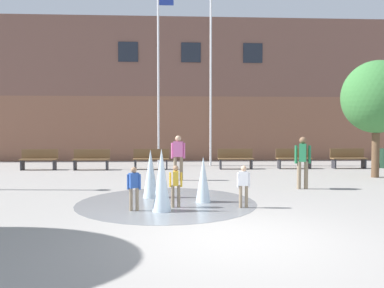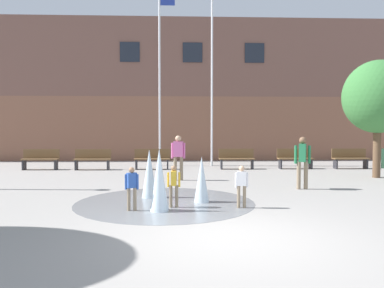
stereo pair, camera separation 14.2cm
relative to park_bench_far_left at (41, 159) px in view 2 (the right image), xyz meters
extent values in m
plane|color=gray|center=(6.96, -10.66, -0.48)|extent=(100.00, 100.00, 0.00)
cube|color=brown|center=(6.96, 7.28, 1.34)|extent=(36.00, 6.00, 3.64)
cube|color=brown|center=(6.96, 7.28, 5.39)|extent=(36.00, 6.00, 4.45)
cube|color=#1E232D|center=(3.46, 4.26, 5.61)|extent=(1.10, 0.06, 1.10)
cube|color=#1E232D|center=(6.96, 4.26, 5.61)|extent=(1.10, 0.06, 1.10)
cube|color=#1E232D|center=(10.46, 4.26, 5.61)|extent=(1.10, 0.06, 1.10)
cylinder|color=gray|center=(5.79, -7.59, -0.48)|extent=(4.45, 4.45, 0.01)
cone|color=silver|center=(5.70, -8.56, 0.22)|extent=(0.42, 0.42, 1.40)
cone|color=silver|center=(5.35, -6.92, 0.17)|extent=(0.41, 0.41, 1.29)
cone|color=silver|center=(6.71, -7.60, 0.09)|extent=(0.38, 0.38, 1.14)
cube|color=#28282D|center=(-0.70, -0.06, -0.26)|extent=(0.06, 0.40, 0.44)
cube|color=#28282D|center=(0.70, -0.06, -0.26)|extent=(0.06, 0.40, 0.44)
cube|color=brown|center=(0.00, -0.06, -0.01)|extent=(1.60, 0.44, 0.05)
cube|color=brown|center=(0.00, 0.14, 0.22)|extent=(1.60, 0.04, 0.42)
cube|color=#28282D|center=(1.63, -0.18, -0.26)|extent=(0.06, 0.40, 0.44)
cube|color=#28282D|center=(3.03, -0.18, -0.26)|extent=(0.06, 0.40, 0.44)
cube|color=brown|center=(2.33, -0.18, -0.01)|extent=(1.60, 0.44, 0.05)
cube|color=brown|center=(2.33, 0.02, 0.22)|extent=(1.60, 0.04, 0.42)
cube|color=#28282D|center=(4.26, -0.10, -0.26)|extent=(0.06, 0.40, 0.44)
cube|color=#28282D|center=(5.66, -0.10, -0.26)|extent=(0.06, 0.40, 0.44)
cube|color=brown|center=(4.96, -0.10, -0.01)|extent=(1.60, 0.44, 0.05)
cube|color=brown|center=(4.96, 0.10, 0.22)|extent=(1.60, 0.04, 0.42)
cube|color=#28282D|center=(8.09, -0.12, -0.26)|extent=(0.06, 0.40, 0.44)
cube|color=#28282D|center=(9.49, -0.12, -0.26)|extent=(0.06, 0.40, 0.44)
cube|color=brown|center=(8.79, -0.12, -0.01)|extent=(1.60, 0.44, 0.05)
cube|color=brown|center=(8.79, 0.08, 0.22)|extent=(1.60, 0.04, 0.42)
cube|color=#28282D|center=(10.78, -0.11, -0.26)|extent=(0.06, 0.40, 0.44)
cube|color=#28282D|center=(12.18, -0.11, -0.26)|extent=(0.06, 0.40, 0.44)
cube|color=brown|center=(11.48, -0.11, -0.01)|extent=(1.60, 0.44, 0.05)
cube|color=brown|center=(11.48, 0.09, 0.22)|extent=(1.60, 0.04, 0.42)
cube|color=#28282D|center=(13.30, -0.18, -0.26)|extent=(0.06, 0.40, 0.44)
cube|color=#28282D|center=(14.70, -0.18, -0.26)|extent=(0.06, 0.40, 0.44)
cube|color=brown|center=(14.00, -0.18, -0.01)|extent=(1.60, 0.44, 0.05)
cube|color=brown|center=(14.00, 0.02, 0.22)|extent=(1.60, 0.04, 0.42)
cylinder|color=#89755B|center=(6.02, -3.64, -0.06)|extent=(0.12, 0.12, 0.84)
cylinder|color=#89755B|center=(6.24, -3.64, -0.06)|extent=(0.12, 0.12, 0.84)
cube|color=pink|center=(6.13, -3.64, 0.63)|extent=(0.36, 0.24, 0.54)
sphere|color=tan|center=(6.13, -3.64, 1.01)|extent=(0.21, 0.21, 0.21)
cylinder|color=pink|center=(5.92, -3.64, 0.58)|extent=(0.08, 0.08, 0.55)
cylinder|color=pink|center=(6.34, -3.64, 0.58)|extent=(0.08, 0.08, 0.55)
cylinder|color=#89755B|center=(7.52, -8.31, -0.22)|extent=(0.07, 0.07, 0.52)
cylinder|color=#89755B|center=(7.66, -8.31, -0.22)|extent=(0.07, 0.07, 0.52)
cube|color=white|center=(7.59, -8.31, 0.21)|extent=(0.23, 0.16, 0.33)
sphere|color=tan|center=(7.59, -8.31, 0.44)|extent=(0.13, 0.13, 0.13)
cylinder|color=white|center=(7.46, -8.31, 0.17)|extent=(0.05, 0.05, 0.34)
cylinder|color=white|center=(7.72, -8.31, 0.17)|extent=(0.05, 0.05, 0.34)
cylinder|color=#89755B|center=(5.95, -8.19, -0.22)|extent=(0.07, 0.07, 0.52)
cylinder|color=#89755B|center=(6.08, -8.19, -0.22)|extent=(0.07, 0.07, 0.52)
cube|color=gold|center=(6.02, -8.19, 0.21)|extent=(0.13, 0.22, 0.33)
sphere|color=#997051|center=(6.02, -8.19, 0.44)|extent=(0.13, 0.13, 0.13)
cylinder|color=gold|center=(5.89, -8.19, 0.17)|extent=(0.05, 0.05, 0.34)
cylinder|color=gold|center=(6.15, -8.19, 0.17)|extent=(0.05, 0.05, 0.34)
cylinder|color=#89755B|center=(5.01, -8.51, -0.22)|extent=(0.07, 0.07, 0.52)
cylinder|color=#89755B|center=(5.15, -8.51, -0.22)|extent=(0.07, 0.07, 0.52)
cube|color=#284C9E|center=(5.08, -8.51, 0.21)|extent=(0.24, 0.21, 0.33)
sphere|color=#997051|center=(5.08, -8.51, 0.44)|extent=(0.13, 0.13, 0.13)
cylinder|color=#284C9E|center=(4.95, -8.51, 0.17)|extent=(0.05, 0.05, 0.34)
cylinder|color=#284C9E|center=(5.21, -8.51, 0.17)|extent=(0.05, 0.05, 0.34)
cylinder|color=#89755B|center=(9.78, -5.72, -0.06)|extent=(0.12, 0.12, 0.84)
cylinder|color=#89755B|center=(10.00, -5.72, -0.06)|extent=(0.12, 0.12, 0.84)
cube|color=#237547|center=(9.89, -5.72, 0.63)|extent=(0.32, 0.39, 0.54)
sphere|color=brown|center=(9.89, -5.72, 1.01)|extent=(0.21, 0.21, 0.21)
cylinder|color=#237547|center=(9.68, -5.72, 0.58)|extent=(0.08, 0.08, 0.55)
cylinder|color=#237547|center=(10.10, -5.72, 0.58)|extent=(0.08, 0.08, 0.55)
cylinder|color=silver|center=(5.24, 1.51, 3.84)|extent=(0.10, 0.10, 8.64)
cube|color=#233893|center=(5.64, 1.51, 7.53)|extent=(0.70, 0.02, 0.45)
cylinder|color=silver|center=(7.80, 1.51, 4.03)|extent=(0.10, 0.10, 9.01)
cylinder|color=brown|center=(13.55, -3.21, 0.36)|extent=(0.28, 0.28, 1.67)
ellipsoid|color=#387538|center=(13.55, -3.21, 2.54)|extent=(2.54, 2.54, 2.70)
camera|label=1|loc=(5.96, -16.86, 1.38)|focal=35.00mm
camera|label=2|loc=(6.10, -16.87, 1.38)|focal=35.00mm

